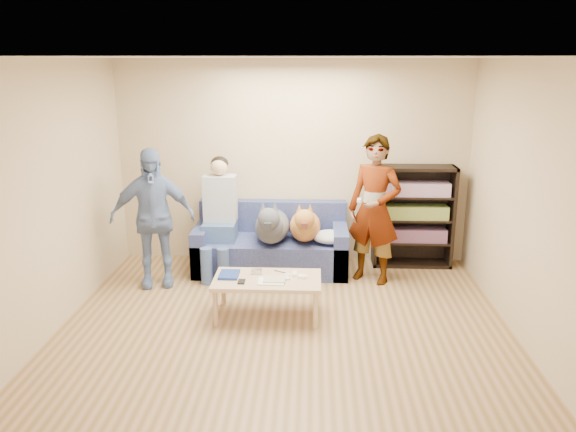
{
  "coord_description": "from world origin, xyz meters",
  "views": [
    {
      "loc": [
        0.27,
        -4.63,
        2.59
      ],
      "look_at": [
        0.0,
        1.2,
        0.95
      ],
      "focal_mm": 35.0,
      "sensor_mm": 36.0,
      "label": 1
    }
  ],
  "objects_px": {
    "dog_gray": "(272,225)",
    "person_standing_right": "(374,210)",
    "dog_tan": "(305,225)",
    "person_seated": "(219,212)",
    "person_standing_left": "(152,218)",
    "sofa": "(272,247)",
    "notebook_blue": "(229,275)",
    "bookshelf": "(413,214)",
    "camera_silver": "(257,271)",
    "coffee_table": "(267,282)"
  },
  "relations": [
    {
      "from": "dog_gray",
      "to": "person_standing_right",
      "type": "bearing_deg",
      "value": -5.1
    },
    {
      "from": "person_standing_right",
      "to": "dog_tan",
      "type": "distance_m",
      "value": 0.88
    },
    {
      "from": "person_seated",
      "to": "dog_gray",
      "type": "xyz_separation_m",
      "value": [
        0.65,
        -0.1,
        -0.13
      ]
    },
    {
      "from": "person_standing_left",
      "to": "sofa",
      "type": "bearing_deg",
      "value": 9.9
    },
    {
      "from": "person_standing_left",
      "to": "notebook_blue",
      "type": "distance_m",
      "value": 1.31
    },
    {
      "from": "notebook_blue",
      "to": "sofa",
      "type": "distance_m",
      "value": 1.38
    },
    {
      "from": "notebook_blue",
      "to": "person_seated",
      "type": "relative_size",
      "value": 0.18
    },
    {
      "from": "sofa",
      "to": "dog_gray",
      "type": "relative_size",
      "value": 1.52
    },
    {
      "from": "sofa",
      "to": "dog_tan",
      "type": "distance_m",
      "value": 0.56
    },
    {
      "from": "person_standing_right",
      "to": "bookshelf",
      "type": "distance_m",
      "value": 0.82
    },
    {
      "from": "camera_silver",
      "to": "bookshelf",
      "type": "relative_size",
      "value": 0.08
    },
    {
      "from": "notebook_blue",
      "to": "bookshelf",
      "type": "height_order",
      "value": "bookshelf"
    },
    {
      "from": "person_standing_right",
      "to": "dog_gray",
      "type": "height_order",
      "value": "person_standing_right"
    },
    {
      "from": "coffee_table",
      "to": "person_seated",
      "type": "bearing_deg",
      "value": 118.87
    },
    {
      "from": "person_standing_right",
      "to": "notebook_blue",
      "type": "xyz_separation_m",
      "value": [
        -1.58,
        -0.99,
        -0.45
      ]
    },
    {
      "from": "dog_tan",
      "to": "dog_gray",
      "type": "bearing_deg",
      "value": -167.36
    },
    {
      "from": "person_standing_right",
      "to": "sofa",
      "type": "relative_size",
      "value": 0.93
    },
    {
      "from": "coffee_table",
      "to": "bookshelf",
      "type": "height_order",
      "value": "bookshelf"
    },
    {
      "from": "person_standing_left",
      "to": "dog_tan",
      "type": "height_order",
      "value": "person_standing_left"
    },
    {
      "from": "coffee_table",
      "to": "camera_silver",
      "type": "bearing_deg",
      "value": 135.0
    },
    {
      "from": "notebook_blue",
      "to": "sofa",
      "type": "relative_size",
      "value": 0.14
    },
    {
      "from": "camera_silver",
      "to": "bookshelf",
      "type": "bearing_deg",
      "value": 38.75
    },
    {
      "from": "person_standing_right",
      "to": "dog_tan",
      "type": "bearing_deg",
      "value": -164.95
    },
    {
      "from": "person_seated",
      "to": "coffee_table",
      "type": "height_order",
      "value": "person_seated"
    },
    {
      "from": "sofa",
      "to": "bookshelf",
      "type": "xyz_separation_m",
      "value": [
        1.8,
        0.23,
        0.4
      ]
    },
    {
      "from": "camera_silver",
      "to": "dog_gray",
      "type": "bearing_deg",
      "value": 85.56
    },
    {
      "from": "camera_silver",
      "to": "person_seated",
      "type": "xyz_separation_m",
      "value": [
        -0.57,
        1.13,
        0.33
      ]
    },
    {
      "from": "sofa",
      "to": "coffee_table",
      "type": "bearing_deg",
      "value": -87.57
    },
    {
      "from": "notebook_blue",
      "to": "person_seated",
      "type": "height_order",
      "value": "person_seated"
    },
    {
      "from": "person_standing_left",
      "to": "notebook_blue",
      "type": "relative_size",
      "value": 6.29
    },
    {
      "from": "coffee_table",
      "to": "sofa",
      "type": "bearing_deg",
      "value": 92.43
    },
    {
      "from": "person_standing_left",
      "to": "bookshelf",
      "type": "bearing_deg",
      "value": 1.08
    },
    {
      "from": "camera_silver",
      "to": "sofa",
      "type": "distance_m",
      "value": 1.27
    },
    {
      "from": "sofa",
      "to": "person_seated",
      "type": "relative_size",
      "value": 1.29
    },
    {
      "from": "notebook_blue",
      "to": "sofa",
      "type": "height_order",
      "value": "sofa"
    },
    {
      "from": "camera_silver",
      "to": "coffee_table",
      "type": "bearing_deg",
      "value": -45.0
    },
    {
      "from": "sofa",
      "to": "coffee_table",
      "type": "xyz_separation_m",
      "value": [
        0.06,
        -1.38,
        0.09
      ]
    },
    {
      "from": "person_standing_left",
      "to": "camera_silver",
      "type": "bearing_deg",
      "value": -41.69
    },
    {
      "from": "person_standing_right",
      "to": "dog_gray",
      "type": "relative_size",
      "value": 1.4
    },
    {
      "from": "person_standing_right",
      "to": "person_seated",
      "type": "relative_size",
      "value": 1.2
    },
    {
      "from": "person_standing_right",
      "to": "dog_gray",
      "type": "bearing_deg",
      "value": -156.31
    },
    {
      "from": "sofa",
      "to": "notebook_blue",
      "type": "bearing_deg",
      "value": -104.39
    },
    {
      "from": "person_standing_right",
      "to": "person_standing_left",
      "type": "bearing_deg",
      "value": -145.95
    },
    {
      "from": "dog_tan",
      "to": "person_standing_right",
      "type": "bearing_deg",
      "value": -13.74
    },
    {
      "from": "camera_silver",
      "to": "bookshelf",
      "type": "xyz_separation_m",
      "value": [
        1.86,
        1.49,
        0.23
      ]
    },
    {
      "from": "person_standing_left",
      "to": "person_standing_right",
      "type": "bearing_deg",
      "value": -8.11
    },
    {
      "from": "sofa",
      "to": "person_seated",
      "type": "xyz_separation_m",
      "value": [
        -0.63,
        -0.13,
        0.49
      ]
    },
    {
      "from": "person_standing_right",
      "to": "bookshelf",
      "type": "bearing_deg",
      "value": 74.33
    },
    {
      "from": "person_standing_right",
      "to": "camera_silver",
      "type": "height_order",
      "value": "person_standing_right"
    },
    {
      "from": "notebook_blue",
      "to": "coffee_table",
      "type": "height_order",
      "value": "notebook_blue"
    }
  ]
}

